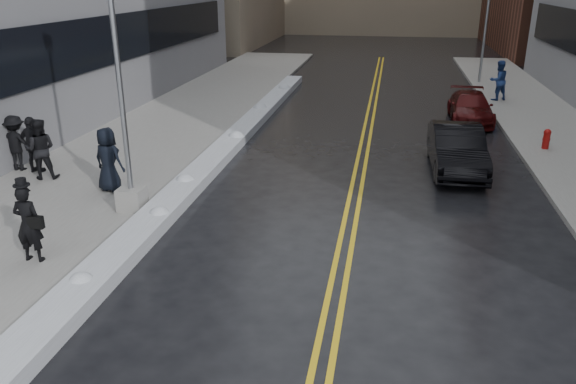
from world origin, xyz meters
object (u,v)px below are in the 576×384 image
at_px(car_black, 457,149).
at_px(car_maroon, 470,107).
at_px(pedestrian_d, 33,145).
at_px(pedestrian_east, 498,80).
at_px(fire_hydrant, 547,138).
at_px(pedestrian_fedora, 28,224).
at_px(pedestrian_e, 16,143).
at_px(pedestrian_c, 108,160).
at_px(lamppost, 124,122).
at_px(pedestrian_b, 40,149).
at_px(traffic_signal, 486,25).

distance_m(car_black, car_maroon, 7.21).
bearing_deg(pedestrian_d, car_maroon, -135.42).
xyz_separation_m(pedestrian_east, car_maroon, (-1.79, -4.27, -0.51)).
xyz_separation_m(fire_hydrant, pedestrian_fedora, (-13.17, -11.12, 0.47)).
bearing_deg(pedestrian_east, pedestrian_fedora, 31.45).
relative_size(fire_hydrant, pedestrian_e, 0.41).
bearing_deg(pedestrian_c, pedestrian_e, -5.02).
xyz_separation_m(lamppost, fire_hydrant, (12.30, 8.00, -1.98)).
bearing_deg(lamppost, car_black, 30.83).
xyz_separation_m(pedestrian_d, car_maroon, (14.47, 10.09, -0.43)).
distance_m(fire_hydrant, pedestrian_e, 18.18).
bearing_deg(pedestrian_d, lamppost, 161.55).
distance_m(pedestrian_fedora, pedestrian_e, 6.93).
height_order(fire_hydrant, pedestrian_c, pedestrian_c).
bearing_deg(fire_hydrant, pedestrian_east, 92.40).
relative_size(pedestrian_b, pedestrian_d, 1.04).
distance_m(pedestrian_east, car_maroon, 4.66).
bearing_deg(pedestrian_e, lamppost, 153.55).
bearing_deg(fire_hydrant, car_maroon, 116.10).
bearing_deg(car_black, pedestrian_b, -166.10).
height_order(traffic_signal, pedestrian_fedora, traffic_signal).
relative_size(pedestrian_c, pedestrian_east, 0.95).
xyz_separation_m(pedestrian_fedora, pedestrian_b, (-2.89, 4.96, 0.06)).
distance_m(fire_hydrant, car_maroon, 4.90).
distance_m(pedestrian_c, pedestrian_d, 3.30).
height_order(pedestrian_e, car_maroon, pedestrian_e).
relative_size(pedestrian_fedora, pedestrian_b, 0.93).
xyz_separation_m(pedestrian_c, car_black, (10.09, 4.10, -0.35)).
bearing_deg(pedestrian_b, pedestrian_c, 147.17).
xyz_separation_m(pedestrian_b, pedestrian_east, (15.70, 14.83, 0.05)).
relative_size(pedestrian_c, car_maroon, 0.44).
bearing_deg(lamppost, car_maroon, 50.70).
height_order(traffic_signal, pedestrian_b, traffic_signal).
xyz_separation_m(lamppost, pedestrian_c, (-1.21, 1.20, -1.44)).
bearing_deg(pedestrian_b, pedestrian_fedora, 101.36).
bearing_deg(pedestrian_d, traffic_signal, -119.61).
height_order(pedestrian_d, pedestrian_e, pedestrian_d).
bearing_deg(pedestrian_east, pedestrian_b, 17.75).
bearing_deg(pedestrian_e, pedestrian_c, 161.41).
height_order(pedestrian_c, car_black, pedestrian_c).
bearing_deg(pedestrian_b, traffic_signal, -146.52).
distance_m(pedestrian_d, car_maroon, 17.64).
xyz_separation_m(lamppost, pedestrian_fedora, (-0.87, -3.12, -1.51)).
bearing_deg(fire_hydrant, pedestrian_d, -161.10).
distance_m(fire_hydrant, pedestrian_c, 15.14).
bearing_deg(pedestrian_e, traffic_signal, -131.10).
distance_m(pedestrian_c, car_black, 10.90).
bearing_deg(car_maroon, fire_hydrant, -63.34).
relative_size(fire_hydrant, traffic_signal, 0.12).
bearing_deg(pedestrian_d, pedestrian_c, 170.00).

